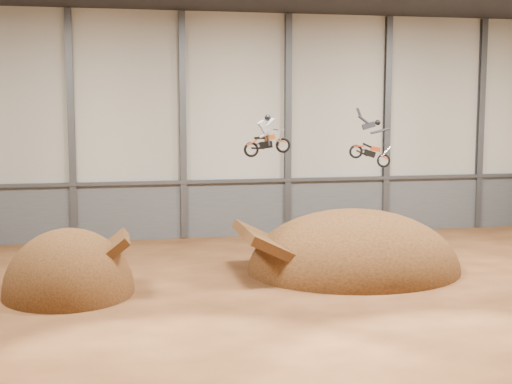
% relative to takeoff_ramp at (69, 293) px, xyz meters
% --- Properties ---
extents(floor, '(40.00, 40.00, 0.00)m').
position_rel_takeoff_ramp_xyz_m(floor, '(9.69, -2.70, 0.00)').
color(floor, '#4F2A15').
rests_on(floor, ground).
extents(back_wall, '(40.00, 0.10, 14.00)m').
position_rel_takeoff_ramp_xyz_m(back_wall, '(9.69, 12.30, 7.00)').
color(back_wall, beige).
rests_on(back_wall, ground).
extents(lower_band_back, '(39.80, 0.18, 3.50)m').
position_rel_takeoff_ramp_xyz_m(lower_band_back, '(9.69, 12.20, 1.75)').
color(lower_band_back, '#55595D').
rests_on(lower_band_back, ground).
extents(steel_rail, '(39.80, 0.35, 0.20)m').
position_rel_takeoff_ramp_xyz_m(steel_rail, '(9.69, 12.05, 3.55)').
color(steel_rail, '#47494F').
rests_on(steel_rail, lower_band_back).
extents(steel_column_1, '(0.40, 0.36, 13.90)m').
position_rel_takeoff_ramp_xyz_m(steel_column_1, '(-0.31, 12.10, 7.00)').
color(steel_column_1, '#47494F').
rests_on(steel_column_1, ground).
extents(steel_column_2, '(0.40, 0.36, 13.90)m').
position_rel_takeoff_ramp_xyz_m(steel_column_2, '(6.35, 12.10, 7.00)').
color(steel_column_2, '#47494F').
rests_on(steel_column_2, ground).
extents(steel_column_3, '(0.40, 0.36, 13.90)m').
position_rel_takeoff_ramp_xyz_m(steel_column_3, '(13.02, 12.10, 7.00)').
color(steel_column_3, '#47494F').
rests_on(steel_column_3, ground).
extents(steel_column_4, '(0.40, 0.36, 13.90)m').
position_rel_takeoff_ramp_xyz_m(steel_column_4, '(19.69, 12.10, 7.00)').
color(steel_column_4, '#47494F').
rests_on(steel_column_4, ground).
extents(steel_column_5, '(0.40, 0.36, 13.90)m').
position_rel_takeoff_ramp_xyz_m(steel_column_5, '(26.35, 12.10, 7.00)').
color(steel_column_5, '#47494F').
rests_on(steel_column_5, ground).
extents(takeoff_ramp, '(5.76, 6.64, 5.76)m').
position_rel_takeoff_ramp_xyz_m(takeoff_ramp, '(0.00, 0.00, 0.00)').
color(takeoff_ramp, '#3B200E').
rests_on(takeoff_ramp, ground).
extents(landing_ramp, '(10.75, 9.51, 6.20)m').
position_rel_takeoff_ramp_xyz_m(landing_ramp, '(13.84, 1.60, 0.00)').
color(landing_ramp, '#3B200E').
rests_on(landing_ramp, ground).
extents(fmx_rider_a, '(2.50, 0.95, 2.28)m').
position_rel_takeoff_ramp_xyz_m(fmx_rider_a, '(9.20, 0.67, 6.99)').
color(fmx_rider_a, '#C4581B').
extents(fmx_rider_b, '(3.63, 1.46, 3.27)m').
position_rel_takeoff_ramp_xyz_m(fmx_rider_b, '(14.85, 2.58, 6.62)').
color(fmx_rider_b, '#AE3212').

